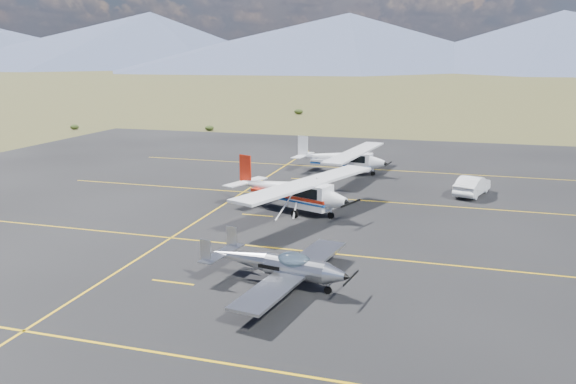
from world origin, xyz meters
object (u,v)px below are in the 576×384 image
at_px(aircraft_low_wing, 280,265).
at_px(aircraft_cessna, 292,189).
at_px(sedan, 472,185).
at_px(aircraft_plain, 342,158).

height_order(aircraft_low_wing, aircraft_cessna, aircraft_cessna).
relative_size(aircraft_cessna, sedan, 2.93).
distance_m(aircraft_low_wing, aircraft_cessna, 11.88).
distance_m(aircraft_low_wing, aircraft_plain, 24.27).
bearing_deg(sedan, aircraft_low_wing, 84.80).
distance_m(aircraft_cessna, aircraft_plain, 12.67).
distance_m(aircraft_cessna, sedan, 13.45).
bearing_deg(aircraft_low_wing, aircraft_cessna, 113.32).
relative_size(aircraft_cessna, aircraft_plain, 1.06).
height_order(aircraft_low_wing, aircraft_plain, aircraft_plain).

